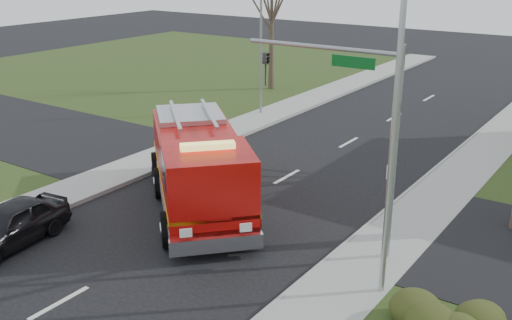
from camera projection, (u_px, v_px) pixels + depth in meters
The scene contains 10 objects.
ground at pixel (198, 226), 21.31m from camera, with size 120.00×120.00×0.00m, color black.
sidewalk_right at pixel (357, 275), 17.96m from camera, with size 2.40×80.00×0.15m, color gray.
sidewalk_left at pixel (82, 187), 24.62m from camera, with size 2.40×80.00×0.15m, color gray.
hedge_corner at pixel (439, 305), 15.52m from camera, with size 2.80×2.00×0.90m, color #303C15.
bare_tree_left at pixel (272, 9), 40.39m from camera, with size 4.50×4.50×9.00m.
traffic_signal_mast at pixel (357, 110), 18.13m from camera, with size 5.29×0.18×6.80m.
streetlight_pole at pixel (391, 142), 15.60m from camera, with size 1.48×0.16×8.40m.
utility_pole_far at pixel (261, 57), 34.69m from camera, with size 0.14×0.14×7.00m, color gray.
fire_engine at pixel (199, 170), 22.26m from camera, with size 8.25×8.01×3.46m.
parked_car_maroon at pixel (9, 225), 19.74m from camera, with size 1.74×4.32×1.47m, color black.
Camera 1 is at (12.70, -14.74, 9.25)m, focal length 42.00 mm.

